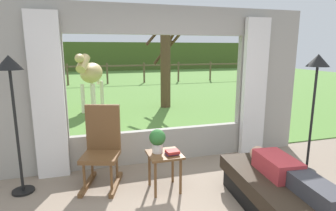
{
  "coord_description": "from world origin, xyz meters",
  "views": [
    {
      "loc": [
        -1.18,
        -2.11,
        1.89
      ],
      "look_at": [
        0.0,
        1.8,
        1.05
      ],
      "focal_mm": 29.75,
      "sensor_mm": 36.0,
      "label": 1
    }
  ],
  "objects": [
    {
      "name": "back_wall_with_window",
      "position": [
        0.0,
        2.26,
        1.25
      ],
      "size": [
        5.2,
        0.12,
        2.55
      ],
      "color": "#9E998E",
      "rests_on": "ground_plane"
    },
    {
      "name": "curtain_panel_left",
      "position": [
        -1.69,
        2.12,
        1.2
      ],
      "size": [
        0.44,
        0.1,
        2.4
      ],
      "primitive_type": "cube",
      "color": "silver",
      "rests_on": "ground_plane"
    },
    {
      "name": "potted_plant",
      "position": [
        -0.29,
        1.31,
        0.7
      ],
      "size": [
        0.22,
        0.22,
        0.32
      ],
      "color": "silver",
      "rests_on": "side_table"
    },
    {
      "name": "pasture_fence_line",
      "position": [
        0.0,
        13.01,
        0.74
      ],
      "size": [
        16.1,
        0.1,
        1.1
      ],
      "color": "brown",
      "rests_on": "outdoor_pasture_lawn"
    },
    {
      "name": "horse",
      "position": [
        -0.99,
        6.51,
        1.16
      ],
      "size": [
        0.96,
        1.8,
        1.73
      ],
      "rotation": [
        0.0,
        0.0,
        2.8
      ],
      "color": "tan",
      "rests_on": "outdoor_pasture_lawn"
    },
    {
      "name": "floor_lamp_right",
      "position": [
        2.05,
        1.13,
        1.46
      ],
      "size": [
        0.32,
        0.32,
        1.81
      ],
      "color": "black",
      "rests_on": "ground_plane"
    },
    {
      "name": "reclining_person",
      "position": [
        0.96,
        0.28,
        0.52
      ],
      "size": [
        0.4,
        1.44,
        0.22
      ],
      "rotation": [
        0.0,
        0.0,
        -0.1
      ],
      "color": "#B23338",
      "rests_on": "recliner_sofa"
    },
    {
      "name": "rocking_chair",
      "position": [
        -1.0,
        1.69,
        0.55
      ],
      "size": [
        0.65,
        0.79,
        1.12
      ],
      "rotation": [
        0.0,
        0.0,
        -0.31
      ],
      "color": "brown",
      "rests_on": "ground_plane"
    },
    {
      "name": "outdoor_pasture_lawn",
      "position": [
        0.0,
        13.16,
        0.01
      ],
      "size": [
        36.0,
        21.68,
        0.02
      ],
      "primitive_type": "cube",
      "color": "#568438",
      "rests_on": "ground_plane"
    },
    {
      "name": "side_table",
      "position": [
        -0.21,
        1.25,
        0.43
      ],
      "size": [
        0.44,
        0.44,
        0.52
      ],
      "color": "brown",
      "rests_on": "ground_plane"
    },
    {
      "name": "pasture_tree",
      "position": [
        1.33,
        6.45,
        1.46
      ],
      "size": [
        1.3,
        0.92,
        2.89
      ],
      "color": "#4C3823",
      "rests_on": "outdoor_pasture_lawn"
    },
    {
      "name": "curtain_panel_right",
      "position": [
        1.69,
        2.12,
        1.2
      ],
      "size": [
        0.44,
        0.1,
        2.4
      ],
      "primitive_type": "cube",
      "color": "silver",
      "rests_on": "ground_plane"
    },
    {
      "name": "floor_lamp_left",
      "position": [
        -2.05,
        1.73,
        1.46
      ],
      "size": [
        0.32,
        0.32,
        1.81
      ],
      "color": "black",
      "rests_on": "ground_plane"
    },
    {
      "name": "distant_hill_ridge",
      "position": [
        0.0,
        23.0,
        1.2
      ],
      "size": [
        36.0,
        2.0,
        2.4
      ],
      "primitive_type": "cube",
      "color": "#455A24",
      "rests_on": "ground_plane"
    },
    {
      "name": "recliner_sofa",
      "position": [
        0.96,
        0.33,
        0.22
      ],
      "size": [
        1.07,
        1.78,
        0.42
      ],
      "rotation": [
        0.0,
        0.0,
        -0.1
      ],
      "color": "black",
      "rests_on": "ground_plane"
    },
    {
      "name": "book_stack",
      "position": [
        -0.12,
        1.19,
        0.55
      ],
      "size": [
        0.17,
        0.16,
        0.06
      ],
      "color": "#59336B",
      "rests_on": "side_table"
    }
  ]
}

